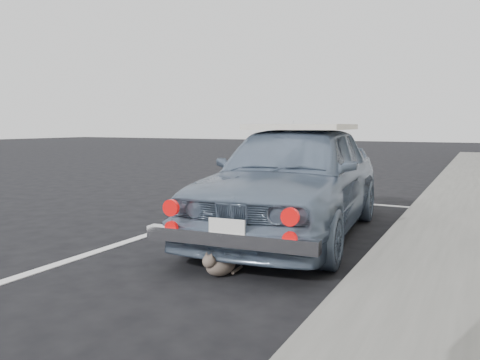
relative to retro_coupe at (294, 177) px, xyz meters
name	(u,v)px	position (x,y,z in m)	size (l,w,h in m)	color
pline_front	(339,202)	(-0.15, 2.61, -0.71)	(3.00, 0.12, 0.01)	silver
pline_side	(151,234)	(-1.55, -0.89, -0.71)	(0.12, 7.00, 0.01)	silver
retro_coupe	(294,177)	(0.00, 0.00, 0.00)	(2.02, 4.27, 1.41)	slate
cat	(219,264)	(0.02, -1.90, -0.60)	(0.29, 0.43, 0.24)	brown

